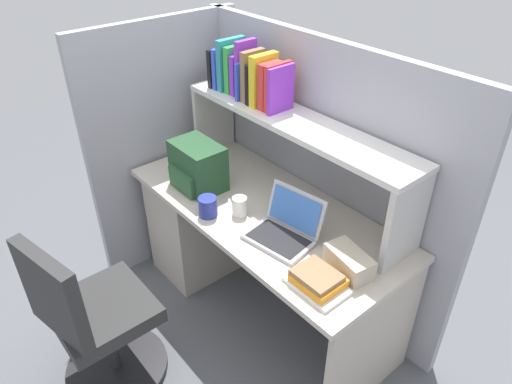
% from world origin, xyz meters
% --- Properties ---
extents(ground_plane, '(8.00, 8.00, 0.00)m').
position_xyz_m(ground_plane, '(0.00, 0.00, 0.00)').
color(ground_plane, '#595B60').
extents(desk, '(1.60, 0.70, 0.73)m').
position_xyz_m(desk, '(-0.39, 0.00, 0.40)').
color(desk, beige).
rests_on(desk, ground_plane).
extents(cubicle_partition_rear, '(1.84, 0.05, 1.55)m').
position_xyz_m(cubicle_partition_rear, '(0.00, 0.38, 0.78)').
color(cubicle_partition_rear, '#9E9EA8').
rests_on(cubicle_partition_rear, ground_plane).
extents(cubicle_partition_left, '(0.05, 1.06, 1.55)m').
position_xyz_m(cubicle_partition_left, '(-0.85, -0.05, 0.78)').
color(cubicle_partition_left, '#9E9EA8').
rests_on(cubicle_partition_left, ground_plane).
extents(overhead_hutch, '(1.44, 0.28, 0.45)m').
position_xyz_m(overhead_hutch, '(0.00, 0.20, 1.08)').
color(overhead_hutch, beige).
rests_on(overhead_hutch, desk).
extents(reference_books_on_shelf, '(0.52, 0.19, 0.30)m').
position_xyz_m(reference_books_on_shelf, '(-0.36, 0.20, 1.30)').
color(reference_books_on_shelf, black).
rests_on(reference_books_on_shelf, overhead_hutch).
extents(laptop, '(0.35, 0.30, 0.22)m').
position_xyz_m(laptop, '(0.25, -0.08, 0.78)').
color(laptop, '#B7BABF').
rests_on(laptop, desk).
extents(backpack, '(0.30, 0.23, 0.26)m').
position_xyz_m(backpack, '(-0.40, -0.14, 0.86)').
color(backpack, '#264C2D').
rests_on(backpack, desk).
extents(computer_mouse, '(0.10, 0.12, 0.03)m').
position_xyz_m(computer_mouse, '(-0.63, -0.13, 0.75)').
color(computer_mouse, silver).
rests_on(computer_mouse, desk).
extents(paper_cup, '(0.08, 0.08, 0.10)m').
position_xyz_m(paper_cup, '(-0.04, -0.13, 0.78)').
color(paper_cup, white).
rests_on(paper_cup, desk).
extents(tissue_box, '(0.24, 0.16, 0.10)m').
position_xyz_m(tissue_box, '(0.60, -0.03, 0.78)').
color(tissue_box, '#BFB299').
rests_on(tissue_box, desk).
extents(snack_canister, '(0.10, 0.10, 0.10)m').
position_xyz_m(snack_canister, '(-0.13, -0.26, 0.78)').
color(snack_canister, navy).
rests_on(snack_canister, desk).
extents(desk_book_stack, '(0.25, 0.18, 0.07)m').
position_xyz_m(desk_book_stack, '(0.58, -0.20, 0.76)').
color(desk_book_stack, white).
rests_on(desk_book_stack, desk).
extents(office_chair, '(0.52, 0.53, 0.93)m').
position_xyz_m(office_chair, '(-0.14, -0.93, 0.39)').
color(office_chair, black).
rests_on(office_chair, ground_plane).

